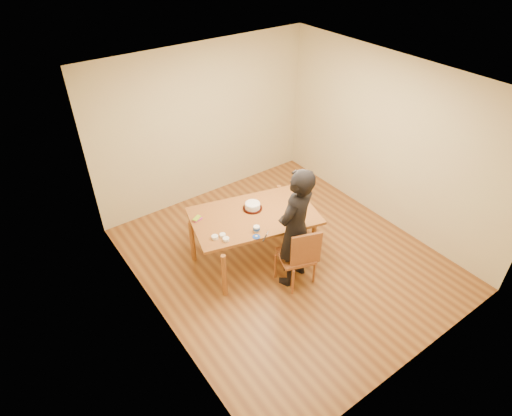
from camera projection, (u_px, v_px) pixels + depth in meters
room_shell at (274, 172)px, 5.92m from camera, size 4.00×4.50×2.70m
dining_table at (254, 216)px, 6.14m from camera, size 1.99×1.47×0.04m
dining_chair at (296, 256)px, 5.86m from camera, size 0.57×0.57×0.04m
cake_plate at (253, 208)px, 6.23m from camera, size 0.28×0.28×0.02m
cake at (253, 206)px, 6.21m from camera, size 0.22×0.22×0.07m
frosting_dome at (253, 203)px, 6.18m from camera, size 0.22×0.22×0.03m
frosting_tub at (257, 229)px, 5.80m from camera, size 0.09×0.09×0.08m
frosting_lid at (256, 237)px, 5.72m from camera, size 0.11×0.11×0.01m
frosting_dollop at (256, 236)px, 5.71m from camera, size 0.04×0.04×0.02m
ramekin_green at (226, 239)px, 5.65m from camera, size 0.09×0.09×0.04m
ramekin_yellow at (223, 235)px, 5.72m from camera, size 0.08×0.08×0.04m
ramekin_multi at (215, 237)px, 5.68m from camera, size 0.09×0.09×0.04m
candy_box_pink at (198, 219)px, 6.02m from camera, size 0.14×0.09×0.02m
candy_box_green at (197, 218)px, 6.01m from camera, size 0.15×0.12×0.02m
spatula at (265, 238)px, 5.70m from camera, size 0.13×0.10×0.01m
person at (295, 229)px, 5.63m from camera, size 0.75×0.60×1.80m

